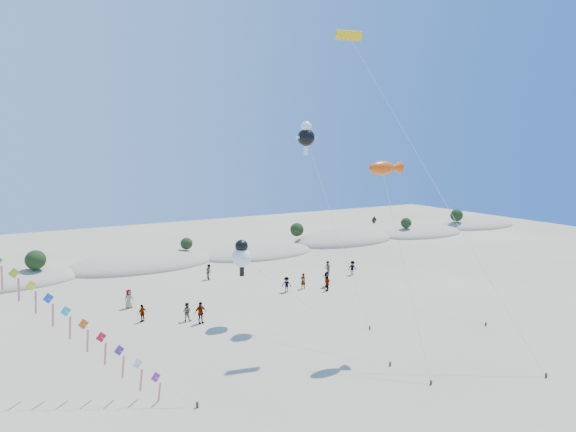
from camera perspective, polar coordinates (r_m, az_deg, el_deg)
The scene contains 7 objects.
dune_ridge at distance 64.71m, azimuth -16.00°, elevation -5.46°, with size 145.30×11.49×5.57m.
fish_kite at distance 36.55m, azimuth 11.46°, elevation 5.56°, with size 3.48×7.74×13.89m.
cartoon_kite_low at distance 41.22m, azimuth -5.50°, elevation -4.64°, with size 6.06×13.96×7.15m.
cartoon_kite_high at distance 42.81m, azimuth 2.17°, elevation 9.49°, with size 3.15×7.55×17.17m.
parafoil_kite at distance 41.25m, azimuth 7.67°, elevation 19.73°, with size 6.26×15.74×24.22m.
dark_kite at distance 49.13m, azimuth 13.57°, elevation -3.72°, with size 1.32×13.98×7.75m.
beachgoers at distance 50.18m, azimuth -2.73°, elevation -8.17°, with size 26.63×13.78×1.89m.
Camera 1 is at (-13.33, -16.24, 14.74)m, focal length 30.00 mm.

